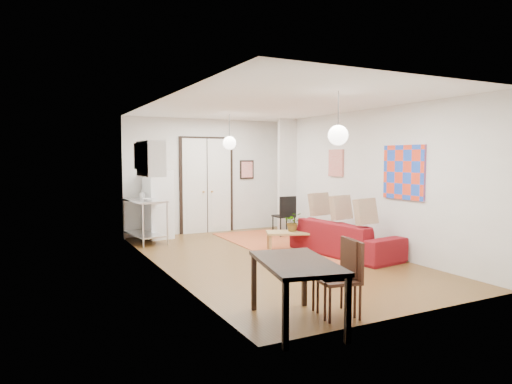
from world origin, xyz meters
name	(u,v)px	position (x,y,z in m)	size (l,w,h in m)	color
floor	(272,258)	(0.00, 0.00, 0.00)	(7.00, 7.00, 0.00)	brown
ceiling	(273,105)	(0.00, 0.00, 2.90)	(4.20, 7.00, 0.02)	white
wall_back	(206,176)	(0.00, 3.50, 1.45)	(4.20, 0.02, 2.90)	silver
wall_front	(414,197)	(0.00, -3.50, 1.45)	(4.20, 0.02, 2.90)	silver
wall_left	(163,186)	(-2.10, 0.00, 1.45)	(0.02, 7.00, 2.90)	silver
wall_right	(360,180)	(2.10, 0.00, 1.45)	(0.02, 7.00, 2.90)	silver
double_doors	(207,186)	(0.00, 3.46, 1.20)	(1.44, 0.06, 2.50)	silver
stub_partition	(287,176)	(1.85, 2.55, 1.45)	(0.50, 0.10, 2.90)	silver
wall_cabinet	(151,159)	(-1.92, 1.50, 1.90)	(0.35, 1.00, 0.70)	silver
painting_popart	(404,172)	(2.08, -1.25, 1.65)	(0.05, 1.00, 1.00)	red
painting_abstract	(336,163)	(2.08, 0.80, 1.80)	(0.05, 0.50, 0.60)	beige
poster_back	(247,170)	(1.15, 3.47, 1.60)	(0.40, 0.03, 0.50)	red
print_left	(137,156)	(-2.07, 2.00, 1.95)	(0.03, 0.44, 0.54)	olive
pendant_back	(229,143)	(0.00, 2.00, 2.25)	(0.30, 0.30, 0.80)	white
pendant_front	(338,135)	(0.00, -2.00, 2.25)	(0.30, 0.30, 0.80)	white
kilim_rug	(284,246)	(0.80, 0.91, 0.01)	(1.66, 4.42, 0.01)	#C86432
sofa	(344,238)	(1.43, -0.36, 0.34)	(2.33, 0.91, 0.68)	maroon
coffee_table	(289,234)	(0.65, 0.47, 0.35)	(1.03, 0.81, 0.40)	#A7834F
potted_plant	(293,222)	(0.75, 0.47, 0.60)	(0.35, 0.31, 0.39)	#2C612B
kitchen_counter	(145,214)	(-1.75, 2.79, 0.64)	(0.80, 1.34, 0.97)	silver
bowl	(148,200)	(-1.75, 2.49, 1.00)	(0.23, 0.23, 0.06)	silver
soap_bottle	(142,194)	(-1.75, 3.04, 1.07)	(0.09, 0.09, 0.20)	#519BB1
fridge	(158,204)	(-1.35, 3.15, 0.81)	(0.57, 0.57, 1.62)	white
dining_table	(296,268)	(-1.43, -3.15, 0.67)	(1.04, 1.49, 0.75)	black
dining_chair_near	(329,270)	(-0.83, -2.96, 0.54)	(0.52, 0.67, 0.93)	#371A11
dining_chair_far	(334,271)	(-0.83, -3.06, 0.54)	(0.52, 0.67, 0.93)	#371A11
black_side_chair	(282,212)	(1.50, 2.22, 0.58)	(0.46, 0.46, 0.99)	black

